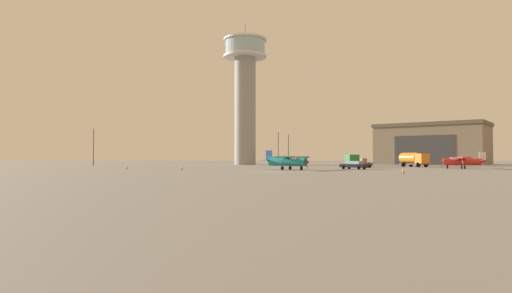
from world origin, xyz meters
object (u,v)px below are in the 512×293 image
Objects in this scene: light_post_west at (288,146)px; light_post_east at (278,145)px; car_black at (354,165)px; light_post_north at (94,143)px; traffic_cone_mid_apron at (127,167)px; truck_fuel_tanker_orange at (414,159)px; airplane_red at (462,161)px; airplane_teal at (287,161)px; truck_flatbed_green at (356,161)px; traffic_cone_near_left at (403,170)px; control_tower at (245,86)px; traffic_cone_near_right at (182,168)px.

light_post_east is (-2.77, -2.60, 0.34)m from light_post_west.
light_post_north reaches higher than car_black.
light_post_east reaches higher than traffic_cone_mid_apron.
light_post_east is at bearing -148.35° from truck_fuel_tanker_orange.
airplane_red is 2.18× the size of car_black.
airplane_teal is 1.06× the size of light_post_east.
truck_flatbed_green is at bearing -66.39° from light_post_west.
light_post_west is at bearing -39.54° from airplane_red.
light_post_north is at bearing 178.16° from airplane_teal.
airplane_teal is at bearing 25.47° from airplane_red.
light_post_west is 56.37m from traffic_cone_near_left.
control_tower is 8.57× the size of car_black.
light_post_west reaches higher than traffic_cone_mid_apron.
light_post_west reaches higher than traffic_cone_near_right.
light_post_east is (-29.23, 32.77, 3.80)m from airplane_red.
airplane_teal is 1.02× the size of light_post_north.
control_tower is at bearing -36.50° from airplane_red.
car_black is at bearing -79.61° from light_post_west.
traffic_cone_mid_apron is at bearing -114.91° from control_tower.
traffic_cone_near_left is (1.74, -17.36, -0.39)m from car_black.
control_tower reaches higher than airplane_teal.
light_post_west is at bearing 98.94° from traffic_cone_near_left.
control_tower reaches higher than truck_fuel_tanker_orange.
airplane_red is 19.67m from car_black.
control_tower is at bearing 65.09° from traffic_cone_mid_apron.
airplane_teal is 22.95m from truck_flatbed_green.
traffic_cone_near_left is (54.89, -47.99, -4.97)m from light_post_north.
truck_flatbed_green is 8.91× the size of traffic_cone_near_left.
traffic_cone_mid_apron is at bearing 42.52° from car_black.
light_post_east is 43.66m from light_post_north.
car_black is at bearing 21.79° from airplane_red.
car_black is at bearing -67.83° from truck_fuel_tanker_orange.
car_black is 6.21× the size of traffic_cone_near_right.
car_black is 27.97m from traffic_cone_near_right.
airplane_teal is at bearing -82.79° from control_tower.
truck_flatbed_green is (-15.69, 10.74, -0.12)m from airplane_red.
traffic_cone_near_right is at bearing 22.09° from airplane_red.
truck_fuel_tanker_orange reaches higher than airplane_red.
car_black reaches higher than traffic_cone_near_left.
light_post_east reaches higher than airplane_red.
traffic_cone_near_right is (-29.38, 13.16, 0.01)m from traffic_cone_near_left.
light_post_north reaches higher than traffic_cone_near_right.
light_post_east is 12.29× the size of traffic_cone_near_left.
airplane_teal is 12.98× the size of traffic_cone_near_left.
traffic_cone_mid_apron is (-38.13, 4.05, -0.41)m from car_black.
light_post_east is at bearing 102.27° from traffic_cone_near_left.
car_black is (-3.77, -13.51, -0.49)m from truck_flatbed_green.
light_post_north is at bearing -7.32° from airplane_red.
airplane_red is 14.84m from truck_fuel_tanker_orange.
light_post_north reaches higher than light_post_west.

